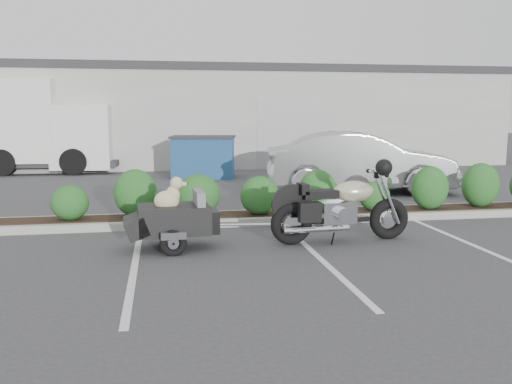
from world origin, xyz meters
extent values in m
plane|color=#38383A|center=(0.00, 0.00, 0.00)|extent=(90.00, 90.00, 0.00)
cube|color=#9E9E93|center=(1.00, 2.20, 0.07)|extent=(12.00, 1.00, 0.15)
cube|color=#9EA099|center=(0.00, 17.00, 2.00)|extent=(26.00, 10.00, 4.00)
torus|color=black|center=(0.99, 0.21, 0.35)|extent=(0.72, 0.22, 0.71)
torus|color=black|center=(2.73, 0.32, 0.35)|extent=(0.72, 0.22, 0.71)
cylinder|color=silver|center=(0.99, 0.21, 0.35)|extent=(0.30, 0.15, 0.30)
cylinder|color=silver|center=(2.73, 0.32, 0.35)|extent=(0.26, 0.12, 0.25)
cylinder|color=silver|center=(2.66, 0.21, 0.74)|extent=(0.46, 0.08, 0.94)
cylinder|color=silver|center=(2.65, 0.42, 0.74)|extent=(0.46, 0.08, 0.94)
cylinder|color=silver|center=(2.49, 0.30, 1.14)|extent=(0.08, 0.74, 0.04)
cylinder|color=silver|center=(2.78, 0.32, 0.97)|extent=(0.14, 0.20, 0.19)
sphere|color=black|center=(2.47, -0.02, 1.27)|extent=(0.29, 0.29, 0.28)
cube|color=silver|center=(1.78, 0.26, 0.51)|extent=(0.60, 0.40, 0.36)
cube|color=black|center=(1.89, 0.26, 0.37)|extent=(0.96, 0.17, 0.08)
ellipsoid|color=#BEBB99|center=(2.06, 0.28, 0.85)|extent=(0.72, 0.44, 0.35)
cube|color=black|center=(1.46, 0.24, 0.83)|extent=(0.60, 0.35, 0.13)
cube|color=black|center=(1.18, 0.22, 0.92)|extent=(0.15, 0.32, 0.17)
cylinder|color=silver|center=(1.37, 0.04, 0.28)|extent=(1.12, 0.17, 0.10)
cylinder|color=silver|center=(1.35, 0.42, 0.28)|extent=(1.12, 0.17, 0.10)
cube|color=black|center=(1.22, -0.07, 0.58)|extent=(0.37, 0.17, 0.32)
cube|color=black|center=(-0.92, 0.26, 0.48)|extent=(1.16, 0.83, 0.44)
cube|color=slate|center=(-0.52, 0.29, 0.76)|extent=(0.17, 0.66, 0.32)
cube|color=slate|center=(-0.86, 0.26, 0.59)|extent=(0.78, 0.70, 0.04)
cube|color=black|center=(-1.50, 0.22, 0.40)|extent=(0.45, 0.79, 0.39)
cube|color=black|center=(-0.33, 0.30, 0.42)|extent=(0.24, 0.54, 0.36)
torus|color=black|center=(-0.94, -0.19, 0.19)|extent=(0.42, 0.14, 0.41)
torus|color=black|center=(-1.00, 0.70, 0.19)|extent=(0.42, 0.14, 0.41)
cube|color=silver|center=(-0.94, -0.24, 0.32)|extent=(0.39, 0.11, 0.11)
cube|color=silver|center=(-1.00, 0.75, 0.32)|extent=(0.39, 0.11, 0.11)
cylinder|color=black|center=(-0.97, 0.26, 0.19)|extent=(0.10, 0.95, 0.04)
cylinder|color=silver|center=(-0.07, 0.31, 0.35)|extent=(0.64, 0.08, 0.04)
ellipsoid|color=#C8BA87|center=(-1.02, 0.26, 0.78)|extent=(0.41, 0.29, 0.32)
ellipsoid|color=#C8BA87|center=(-0.93, 0.27, 0.86)|extent=(0.24, 0.23, 0.29)
sphere|color=#C8BA87|center=(-0.86, 0.27, 1.05)|extent=(0.21, 0.21, 0.20)
ellipsoid|color=#C8BA87|center=(-0.77, 0.28, 1.03)|extent=(0.15, 0.09, 0.07)
sphere|color=black|center=(-0.71, 0.28, 1.03)|extent=(0.04, 0.04, 0.04)
ellipsoid|color=#C8BA87|center=(-0.90, 0.21, 1.07)|extent=(0.05, 0.05, 0.11)
ellipsoid|color=#C8BA87|center=(-0.91, 0.33, 1.07)|extent=(0.05, 0.05, 0.11)
cylinder|color=#C8BA87|center=(-0.89, 0.21, 0.66)|extent=(0.05, 0.05, 0.13)
cylinder|color=#C8BA87|center=(-0.90, 0.33, 0.66)|extent=(0.05, 0.05, 0.13)
imported|color=#A5A4AB|center=(4.20, 5.65, 0.83)|extent=(5.24, 2.60, 1.65)
cube|color=navy|center=(0.29, 9.82, 0.67)|extent=(2.20, 1.66, 1.33)
cube|color=#2D2D30|center=(0.29, 9.82, 1.35)|extent=(2.33, 1.79, 0.07)
cube|color=silver|center=(-3.82, 12.37, 1.29)|extent=(2.20, 2.49, 2.26)
cube|color=black|center=(-3.82, 12.37, 0.98)|extent=(0.21, 1.96, 1.03)
cube|color=#2D2D30|center=(-6.18, 12.52, 0.36)|extent=(7.33, 2.72, 0.21)
cylinder|color=black|center=(-4.10, 11.25, 0.46)|extent=(0.94, 0.35, 0.93)
cylinder|color=black|center=(-3.95, 13.51, 0.46)|extent=(0.94, 0.35, 0.93)
cylinder|color=black|center=(-6.46, 11.40, 0.46)|extent=(0.94, 0.35, 0.93)
cylinder|color=black|center=(-6.31, 13.66, 0.46)|extent=(0.94, 0.35, 0.93)
camera|label=1|loc=(-1.08, -8.27, 2.15)|focal=38.00mm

